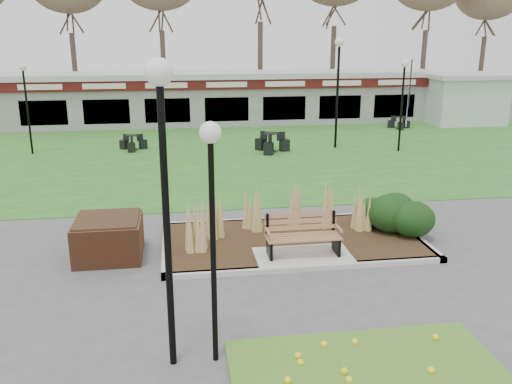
{
  "coord_description": "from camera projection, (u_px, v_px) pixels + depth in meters",
  "views": [
    {
      "loc": [
        -2.73,
        -11.05,
        5.0
      ],
      "look_at": [
        -0.81,
        2.0,
        1.12
      ],
      "focal_mm": 38.0,
      "sensor_mm": 36.0,
      "label": 1
    }
  ],
  "objects": [
    {
      "name": "ground",
      "position": [
        304.0,
        263.0,
        12.28
      ],
      "size": [
        100.0,
        100.0,
        0.0
      ],
      "primitive_type": "plane",
      "color": "#515154",
      "rests_on": "ground"
    },
    {
      "name": "lawn",
      "position": [
        241.0,
        152.0,
        23.67
      ],
      "size": [
        34.0,
        16.0,
        0.02
      ],
      "primitive_type": "cube",
      "color": "#2A6A21",
      "rests_on": "ground"
    },
    {
      "name": "planting_bed",
      "position": [
        342.0,
        225.0,
        13.64
      ],
      "size": [
        6.75,
        3.4,
        1.27
      ],
      "color": "#312413",
      "rests_on": "ground"
    },
    {
      "name": "park_bench",
      "position": [
        302.0,
        234.0,
        12.35
      ],
      "size": [
        1.7,
        0.66,
        0.93
      ],
      "color": "#905E41",
      "rests_on": "ground"
    },
    {
      "name": "brick_planter",
      "position": [
        109.0,
        237.0,
        12.48
      ],
      "size": [
        1.5,
        1.5,
        0.95
      ],
      "color": "brown",
      "rests_on": "ground"
    },
    {
      "name": "food_pavilion",
      "position": [
        224.0,
        98.0,
        30.81
      ],
      "size": [
        24.6,
        3.4,
        2.9
      ],
      "color": "gray",
      "rests_on": "ground"
    },
    {
      "name": "service_hut",
      "position": [
        463.0,
        98.0,
        30.84
      ],
      "size": [
        4.4,
        3.4,
        2.83
      ],
      "color": "silver",
      "rests_on": "ground"
    },
    {
      "name": "lamp_post_near_left",
      "position": [
        212.0,
        192.0,
        7.86
      ],
      "size": [
        0.32,
        0.32,
        3.82
      ],
      "color": "black",
      "rests_on": "ground"
    },
    {
      "name": "lamp_post_near_right",
      "position": [
        163.0,
        151.0,
        7.58
      ],
      "size": [
        0.39,
        0.39,
        4.69
      ],
      "color": "black",
      "rests_on": "ground"
    },
    {
      "name": "lamp_post_mid_right",
      "position": [
        403.0,
        85.0,
        23.02
      ],
      "size": [
        0.33,
        0.33,
        3.94
      ],
      "color": "black",
      "rests_on": "ground"
    },
    {
      "name": "lamp_post_far_right",
      "position": [
        338.0,
        69.0,
        23.56
      ],
      "size": [
        0.4,
        0.4,
        4.83
      ],
      "color": "black",
      "rests_on": "ground"
    },
    {
      "name": "lamp_post_far_left",
      "position": [
        25.0,
        89.0,
        22.48
      ],
      "size": [
        0.32,
        0.32,
        3.82
      ],
      "color": "black",
      "rests_on": "ground"
    },
    {
      "name": "bistro_set_a",
      "position": [
        133.0,
        145.0,
        23.99
      ],
      "size": [
        1.24,
        1.11,
        0.66
      ],
      "color": "black",
      "rests_on": "ground"
    },
    {
      "name": "bistro_set_b",
      "position": [
        271.0,
        145.0,
        23.58
      ],
      "size": [
        1.48,
        1.56,
        0.84
      ],
      "color": "black",
      "rests_on": "ground"
    },
    {
      "name": "bistro_set_d",
      "position": [
        399.0,
        124.0,
        29.4
      ],
      "size": [
        1.18,
        1.16,
        0.64
      ],
      "color": "black",
      "rests_on": "ground"
    },
    {
      "name": "patio_umbrella",
      "position": [
        408.0,
        106.0,
        25.25
      ],
      "size": [
        2.81,
        2.84,
        2.74
      ],
      "color": "black",
      "rests_on": "ground"
    }
  ]
}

